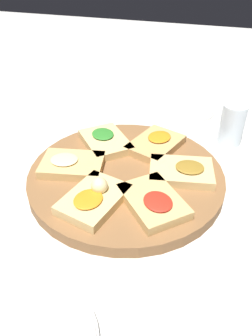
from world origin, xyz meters
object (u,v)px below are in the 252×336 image
(serving_board, at_px, (126,176))
(napkin_stack, at_px, (249,323))
(plate_right, at_px, (185,108))
(water_glass, at_px, (232,124))

(serving_board, bearing_deg, napkin_stack, -135.07)
(plate_right, distance_m, napkin_stack, 0.67)
(plate_right, relative_size, napkin_stack, 1.63)
(water_glass, xyz_separation_m, napkin_stack, (-0.49, -0.05, -0.05))
(plate_right, xyz_separation_m, napkin_stack, (-0.65, -0.19, -0.00))
(serving_board, distance_m, plate_right, 0.39)
(water_glass, bearing_deg, plate_right, 41.90)
(serving_board, relative_size, napkin_stack, 3.81)
(serving_board, bearing_deg, plate_right, -10.62)
(serving_board, height_order, napkin_stack, serving_board)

